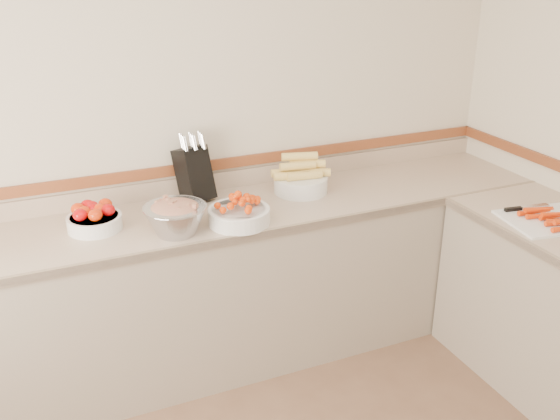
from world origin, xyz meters
name	(u,v)px	position (x,y,z in m)	size (l,w,h in m)	color
back_wall	(172,125)	(0.00, 2.00, 1.30)	(4.00, 4.00, 0.00)	beige
counter_back	(197,291)	(0.00, 1.68, 0.45)	(4.00, 0.65, 1.08)	tan
knife_block	(194,173)	(0.08, 1.89, 1.06)	(0.22, 0.24, 0.39)	black
tomato_bowl	(94,218)	(-0.49, 1.71, 0.96)	(0.27, 0.27, 0.13)	white
cherry_tomato_bowl	(239,213)	(0.19, 1.49, 0.96)	(0.31, 0.31, 0.17)	white
corn_bowl	(301,180)	(0.66, 1.76, 0.97)	(0.34, 0.30, 0.22)	white
rhubarb_bowl	(175,217)	(-0.13, 1.50, 0.99)	(0.31, 0.31, 0.17)	#B2B2BA
cutting_board	(551,219)	(1.64, 0.88, 0.92)	(0.49, 0.41, 0.06)	white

